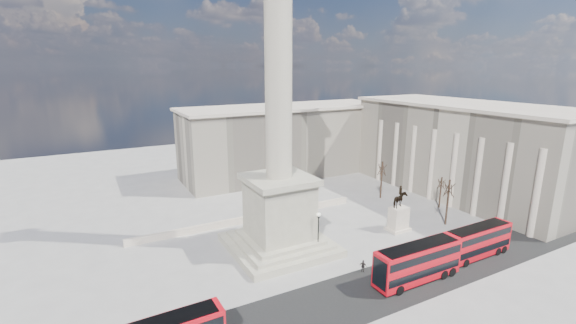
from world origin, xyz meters
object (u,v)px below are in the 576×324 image
(nelsons_column, at_px, (279,162))
(victorian_lamp, at_px, (318,230))
(red_bus_b, at_px, (418,262))
(red_bus_c, at_px, (478,241))
(equestrian_statue, at_px, (399,215))
(pedestrian_walking, at_px, (396,258))
(pedestrian_crossing, at_px, (363,266))
(pedestrian_standing, at_px, (450,242))

(nelsons_column, height_order, victorian_lamp, nelsons_column)
(red_bus_b, height_order, red_bus_c, red_bus_b)
(red_bus_b, relative_size, equestrian_statue, 1.59)
(victorian_lamp, bearing_deg, pedestrian_walking, -41.73)
(nelsons_column, xyz_separation_m, pedestrian_crossing, (6.37, -11.17, -12.08))
(pedestrian_crossing, bearing_deg, red_bus_b, -171.49)
(victorian_lamp, xyz_separation_m, pedestrian_standing, (18.31, -7.01, -2.89))
(victorian_lamp, xyz_separation_m, pedestrian_walking, (7.86, -7.01, -2.92))
(red_bus_b, xyz_separation_m, equestrian_statue, (8.80, 12.46, 0.03))
(equestrian_statue, bearing_deg, pedestrian_crossing, -150.02)
(pedestrian_crossing, bearing_deg, equestrian_statue, -94.59)
(pedestrian_walking, relative_size, pedestrian_crossing, 0.95)
(nelsons_column, height_order, equestrian_statue, nelsons_column)
(pedestrian_standing, relative_size, pedestrian_crossing, 0.99)
(red_bus_c, relative_size, pedestrian_walking, 6.97)
(pedestrian_walking, distance_m, pedestrian_standing, 10.45)
(pedestrian_standing, bearing_deg, pedestrian_walking, 4.04)
(nelsons_column, distance_m, pedestrian_crossing, 17.64)
(red_bus_b, relative_size, red_bus_c, 1.08)
(red_bus_c, distance_m, pedestrian_standing, 4.20)
(pedestrian_standing, bearing_deg, red_bus_c, 105.29)
(red_bus_b, bearing_deg, pedestrian_standing, 22.16)
(nelsons_column, height_order, pedestrian_crossing, nelsons_column)
(victorian_lamp, relative_size, pedestrian_crossing, 3.78)
(pedestrian_walking, bearing_deg, nelsons_column, 148.64)
(red_bus_b, height_order, pedestrian_standing, red_bus_b)
(equestrian_statue, bearing_deg, red_bus_b, -125.24)
(red_bus_b, distance_m, pedestrian_crossing, 6.78)
(pedestrian_walking, bearing_deg, equestrian_statue, 58.21)
(red_bus_b, distance_m, equestrian_statue, 15.26)
(red_bus_c, height_order, pedestrian_crossing, red_bus_c)
(nelsons_column, relative_size, equestrian_statue, 6.64)
(nelsons_column, relative_size, victorian_lamp, 7.90)
(pedestrian_crossing, bearing_deg, red_bus_c, -138.77)
(red_bus_b, xyz_separation_m, pedestrian_standing, (11.22, 4.46, -1.72))
(nelsons_column, bearing_deg, victorian_lamp, -50.03)
(red_bus_b, relative_size, pedestrian_standing, 7.27)
(red_bus_b, bearing_deg, nelsons_column, 124.68)
(pedestrian_standing, bearing_deg, nelsons_column, -23.48)
(red_bus_c, distance_m, pedestrian_crossing, 17.06)
(red_bus_b, height_order, victorian_lamp, victorian_lamp)
(red_bus_b, bearing_deg, victorian_lamp, 122.18)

